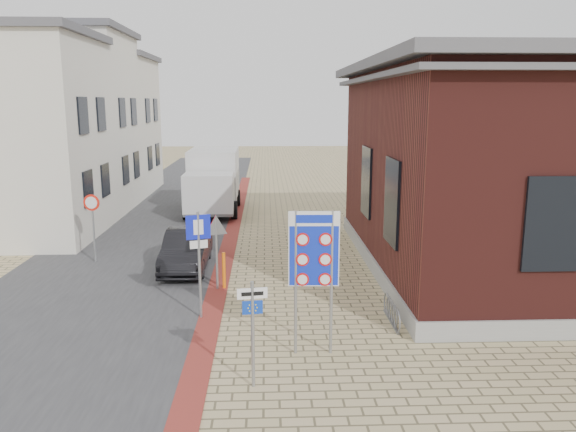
{
  "coord_description": "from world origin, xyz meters",
  "views": [
    {
      "loc": [
        -0.52,
        -11.16,
        5.52
      ],
      "look_at": [
        0.12,
        5.08,
        2.2
      ],
      "focal_mm": 35.0,
      "sensor_mm": 36.0,
      "label": 1
    }
  ],
  "objects_px": {
    "sedan": "(187,250)",
    "box_truck": "(213,180)",
    "parking_sign": "(199,245)",
    "bollard": "(224,271)",
    "essen_sign": "(253,319)",
    "border_sign": "(314,252)"
  },
  "relations": [
    {
      "from": "box_truck",
      "to": "parking_sign",
      "type": "height_order",
      "value": "box_truck"
    },
    {
      "from": "sedan",
      "to": "border_sign",
      "type": "xyz_separation_m",
      "value": [
        3.7,
        -6.64,
        1.69
      ]
    },
    {
      "from": "sedan",
      "to": "parking_sign",
      "type": "xyz_separation_m",
      "value": [
        0.96,
        -4.46,
        1.3
      ]
    },
    {
      "from": "essen_sign",
      "to": "border_sign",
      "type": "bearing_deg",
      "value": 40.02
    },
    {
      "from": "sedan",
      "to": "box_truck",
      "type": "xyz_separation_m",
      "value": [
        -0.0,
        9.98,
        0.95
      ]
    },
    {
      "from": "box_truck",
      "to": "bollard",
      "type": "relative_size",
      "value": 5.33
    },
    {
      "from": "bollard",
      "to": "parking_sign",
      "type": "bearing_deg",
      "value": -100.66
    },
    {
      "from": "sedan",
      "to": "essen_sign",
      "type": "distance_m",
      "value": 8.48
    },
    {
      "from": "essen_sign",
      "to": "sedan",
      "type": "bearing_deg",
      "value": 98.34
    },
    {
      "from": "border_sign",
      "to": "bollard",
      "type": "bearing_deg",
      "value": 118.76
    },
    {
      "from": "box_truck",
      "to": "border_sign",
      "type": "xyz_separation_m",
      "value": [
        3.7,
        -16.61,
        0.74
      ]
    },
    {
      "from": "box_truck",
      "to": "border_sign",
      "type": "bearing_deg",
      "value": -77.74
    },
    {
      "from": "parking_sign",
      "to": "essen_sign",
      "type": "bearing_deg",
      "value": -85.91
    },
    {
      "from": "parking_sign",
      "to": "bollard",
      "type": "bearing_deg",
      "value": 61.87
    },
    {
      "from": "sedan",
      "to": "parking_sign",
      "type": "bearing_deg",
      "value": -78.09
    },
    {
      "from": "parking_sign",
      "to": "sedan",
      "type": "bearing_deg",
      "value": 84.72
    },
    {
      "from": "box_truck",
      "to": "essen_sign",
      "type": "xyz_separation_m",
      "value": [
        2.4,
        -18.07,
        -0.2
      ]
    },
    {
      "from": "sedan",
      "to": "box_truck",
      "type": "relative_size",
      "value": 0.66
    },
    {
      "from": "border_sign",
      "to": "parking_sign",
      "type": "distance_m",
      "value": 3.52
    },
    {
      "from": "sedan",
      "to": "bollard",
      "type": "bearing_deg",
      "value": -57.08
    },
    {
      "from": "border_sign",
      "to": "bollard",
      "type": "distance_m",
      "value": 5.36
    },
    {
      "from": "sedan",
      "to": "border_sign",
      "type": "bearing_deg",
      "value": -61.15
    }
  ]
}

